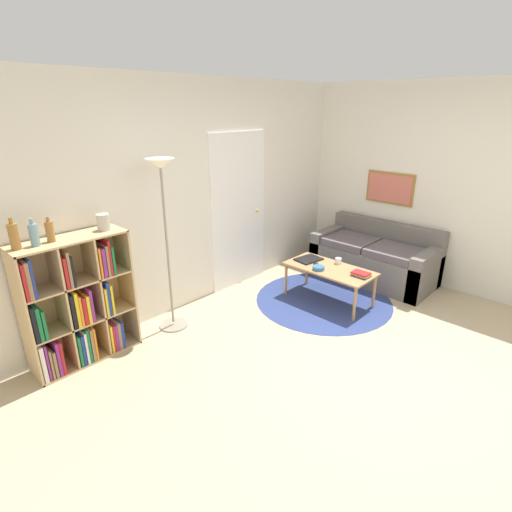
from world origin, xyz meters
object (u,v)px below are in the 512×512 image
object	(u,v)px
bookshelf	(76,306)
bowl	(319,268)
floor_lamp	(163,197)
bottle_right	(50,231)
coffee_table	(330,271)
vase_on_shelf	(103,222)
laptop	(309,259)
bottle_middle	(34,235)
cup	(338,261)
couch	(375,258)
bottle_left	(14,236)

from	to	relation	value
bookshelf	bowl	xyz separation A→B (m)	(2.49, -0.96, -0.09)
floor_lamp	bottle_right	size ratio (longest dim) A/B	8.36
coffee_table	vase_on_shelf	size ratio (longest dim) A/B	7.09
floor_lamp	coffee_table	xyz separation A→B (m)	(1.68, -0.90, -1.04)
laptop	bottle_middle	bearing A→B (deg)	167.06
bottle_middle	cup	bearing A→B (deg)	-18.29
bottle_middle	vase_on_shelf	world-z (taller)	bottle_middle
coffee_table	bowl	xyz separation A→B (m)	(-0.15, 0.06, 0.07)
coffee_table	bowl	world-z (taller)	bowl
vase_on_shelf	bottle_middle	bearing A→B (deg)	-178.79
cup	bottle_middle	distance (m)	3.31
coffee_table	cup	xyz separation A→B (m)	(0.18, 0.00, 0.08)
couch	bottle_right	xyz separation A→B (m)	(-3.79, 1.09, 1.02)
bottle_left	bottle_right	world-z (taller)	bottle_left
bookshelf	laptop	size ratio (longest dim) A/B	3.48
bottle_left	bottle_right	size ratio (longest dim) A/B	1.22
floor_lamp	laptop	distance (m)	2.06
bowl	laptop	bearing A→B (deg)	57.35
couch	bowl	size ratio (longest dim) A/B	11.39
coffee_table	bottle_left	world-z (taller)	bottle_left
bookshelf	bottle_left	size ratio (longest dim) A/B	4.57
laptop	bottle_left	distance (m)	3.23
coffee_table	bottle_left	xyz separation A→B (m)	(-3.00, 1.03, 0.92)
coffee_table	laptop	world-z (taller)	laptop
floor_lamp	vase_on_shelf	xyz separation A→B (m)	(-0.58, 0.12, -0.16)
bottle_left	bottle_middle	xyz separation A→B (m)	(0.14, -0.02, -0.01)
coffee_table	bottle_middle	bearing A→B (deg)	160.62
bookshelf	cup	size ratio (longest dim) A/B	15.46
couch	floor_lamp	bearing A→B (deg)	160.77
coffee_table	bottle_right	world-z (taller)	bottle_right
laptop	cup	xyz separation A→B (m)	(0.15, -0.34, 0.03)
couch	bottle_left	distance (m)	4.33
bookshelf	bottle_middle	distance (m)	0.78
couch	coffee_table	distance (m)	1.07
floor_lamp	coffee_table	size ratio (longest dim) A/B	1.70
bowl	bottle_right	world-z (taller)	bottle_right
bottle_left	bottle_middle	world-z (taller)	bottle_left
bookshelf	floor_lamp	world-z (taller)	floor_lamp
vase_on_shelf	laptop	bearing A→B (deg)	-16.44
coffee_table	bottle_middle	distance (m)	3.17
vase_on_shelf	floor_lamp	bearing A→B (deg)	-11.73
bottle_middle	couch	bearing A→B (deg)	-15.20
cup	floor_lamp	bearing A→B (deg)	154.29
bookshelf	coffee_table	world-z (taller)	bookshelf
cup	bottle_left	distance (m)	3.45
bottle_middle	bottle_right	distance (m)	0.13
laptop	bottle_right	size ratio (longest dim) A/B	1.60
cup	couch	bearing A→B (deg)	-3.89
coffee_table	cup	size ratio (longest dim) A/B	13.68
couch	bottle_middle	bearing A→B (deg)	164.80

